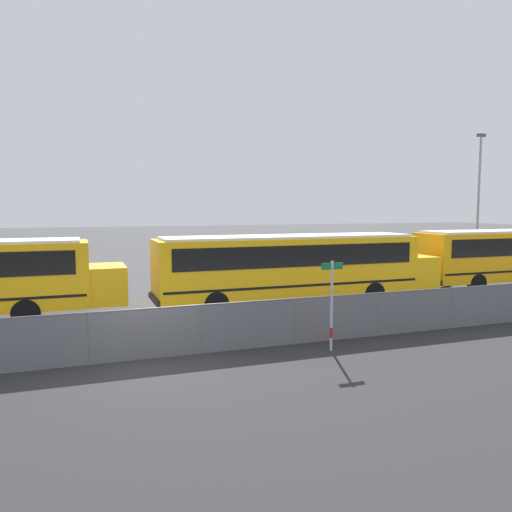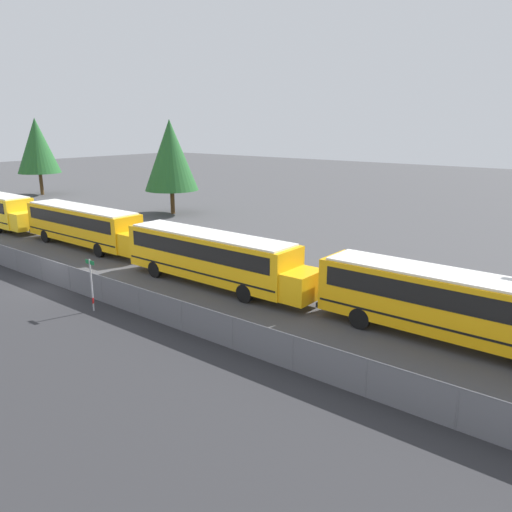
% 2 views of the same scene
% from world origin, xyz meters
% --- Properties ---
extents(ground_plane, '(200.00, 200.00, 0.00)m').
position_xyz_m(ground_plane, '(0.00, 0.00, 0.00)').
color(ground_plane, '#424244').
extents(road_strip, '(128.04, 12.00, 0.01)m').
position_xyz_m(road_strip, '(0.00, -6.00, 0.00)').
color(road_strip, '#2B2B2D').
rests_on(road_strip, ground_plane).
extents(fence, '(94.11, 0.07, 1.46)m').
position_xyz_m(fence, '(0.00, -0.00, 0.75)').
color(fence, '#9EA0A5').
rests_on(fence, ground_plane).
extents(school_bus_3, '(13.02, 2.45, 3.06)m').
position_xyz_m(school_bus_3, '(7.14, 5.73, 1.83)').
color(school_bus_3, '#EDA80F').
rests_on(school_bus_3, ground_plane).
extents(street_sign, '(0.70, 0.09, 2.69)m').
position_xyz_m(street_sign, '(5.27, -1.03, 1.44)').
color(street_sign, '#B7B7BC').
rests_on(street_sign, ground_plane).
extents(light_pole, '(0.60, 0.24, 9.26)m').
position_xyz_m(light_pole, '(24.54, 13.52, 5.02)').
color(light_pole, gray).
rests_on(light_pole, ground_plane).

